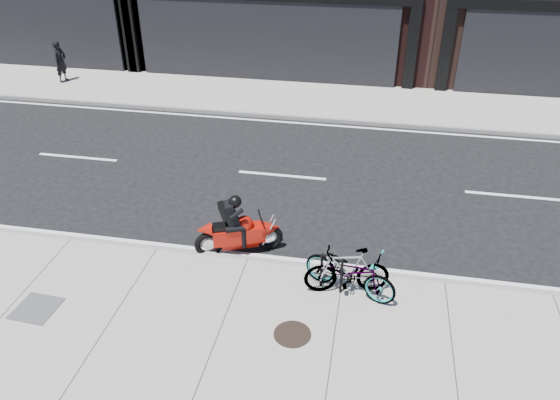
% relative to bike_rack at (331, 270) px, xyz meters
% --- Properties ---
extents(ground, '(120.00, 120.00, 0.00)m').
position_rel_bike_rack_xyz_m(ground, '(-1.80, 2.60, -0.59)').
color(ground, black).
rests_on(ground, ground).
extents(sidewalk_near, '(60.00, 6.00, 0.13)m').
position_rel_bike_rack_xyz_m(sidewalk_near, '(-1.80, -2.40, -0.53)').
color(sidewalk_near, gray).
rests_on(sidewalk_near, ground).
extents(sidewalk_far, '(60.00, 3.50, 0.13)m').
position_rel_bike_rack_xyz_m(sidewalk_far, '(-1.80, 10.35, -0.53)').
color(sidewalk_far, gray).
rests_on(sidewalk_far, ground).
extents(bike_rack, '(0.45, 0.19, 0.78)m').
position_rel_bike_rack_xyz_m(bike_rack, '(0.00, 0.00, 0.00)').
color(bike_rack, black).
rests_on(bike_rack, sidewalk_near).
extents(bicycle_front, '(1.96, 1.24, 0.97)m').
position_rel_bike_rack_xyz_m(bicycle_front, '(0.35, 0.00, 0.03)').
color(bicycle_front, gray).
rests_on(bicycle_front, sidewalk_near).
extents(bicycle_rear, '(1.69, 0.81, 0.98)m').
position_rel_bike_rack_xyz_m(bicycle_rear, '(0.29, 0.00, 0.03)').
color(bicycle_rear, gray).
rests_on(bicycle_rear, sidewalk_near).
extents(motorcycle, '(1.82, 0.94, 1.43)m').
position_rel_bike_rack_xyz_m(motorcycle, '(-1.99, 1.03, -0.01)').
color(motorcycle, black).
rests_on(motorcycle, ground).
extents(pedestrian, '(0.45, 0.61, 1.55)m').
position_rel_bike_rack_xyz_m(pedestrian, '(-11.43, 10.37, 0.31)').
color(pedestrian, black).
rests_on(pedestrian, sidewalk_far).
extents(manhole_cover, '(0.66, 0.66, 0.02)m').
position_rel_bike_rack_xyz_m(manhole_cover, '(-0.52, -1.34, -0.45)').
color(manhole_cover, black).
rests_on(manhole_cover, sidewalk_near).
extents(utility_grate, '(0.80, 0.80, 0.02)m').
position_rel_bike_rack_xyz_m(utility_grate, '(-5.29, -1.56, -0.45)').
color(utility_grate, '#4E4E50').
rests_on(utility_grate, sidewalk_near).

